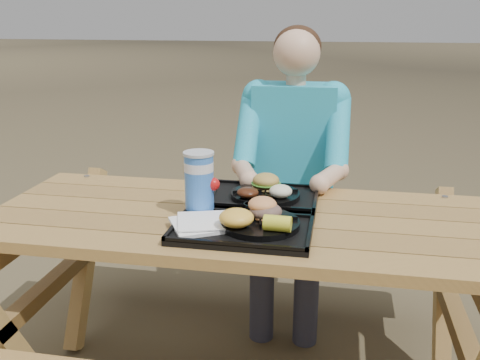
# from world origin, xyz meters

# --- Properties ---
(picnic_table) EXTENTS (1.80, 1.49, 0.75)m
(picnic_table) POSITION_xyz_m (0.00, 0.00, 0.38)
(picnic_table) COLOR #999999
(picnic_table) RESTS_ON ground
(tray_near) EXTENTS (0.45, 0.35, 0.02)m
(tray_near) POSITION_xyz_m (0.04, -0.14, 0.76)
(tray_near) COLOR black
(tray_near) RESTS_ON picnic_table
(tray_far) EXTENTS (0.45, 0.35, 0.02)m
(tray_far) POSITION_xyz_m (0.04, 0.14, 0.76)
(tray_far) COLOR black
(tray_far) RESTS_ON picnic_table
(plate_near) EXTENTS (0.26, 0.26, 0.02)m
(plate_near) POSITION_xyz_m (0.09, -0.14, 0.78)
(plate_near) COLOR black
(plate_near) RESTS_ON tray_near
(plate_far) EXTENTS (0.26, 0.26, 0.02)m
(plate_far) POSITION_xyz_m (0.07, 0.15, 0.78)
(plate_far) COLOR black
(plate_far) RESTS_ON tray_far
(napkin_stack) EXTENTS (0.24, 0.24, 0.02)m
(napkin_stack) POSITION_xyz_m (-0.10, -0.18, 0.78)
(napkin_stack) COLOR white
(napkin_stack) RESTS_ON tray_near
(soda_cup) EXTENTS (0.10, 0.10, 0.20)m
(soda_cup) POSITION_xyz_m (-0.14, -0.04, 0.87)
(soda_cup) COLOR blue
(soda_cup) RESTS_ON tray_near
(condiment_bbq) EXTENTS (0.05, 0.05, 0.03)m
(condiment_bbq) POSITION_xyz_m (0.04, -0.02, 0.79)
(condiment_bbq) COLOR #340507
(condiment_bbq) RESTS_ON tray_near
(condiment_mustard) EXTENTS (0.05, 0.05, 0.03)m
(condiment_mustard) POSITION_xyz_m (0.09, -0.01, 0.78)
(condiment_mustard) COLOR yellow
(condiment_mustard) RESTS_ON tray_near
(sandwich) EXTENTS (0.10, 0.10, 0.10)m
(sandwich) POSITION_xyz_m (0.11, -0.11, 0.84)
(sandwich) COLOR #E99352
(sandwich) RESTS_ON plate_near
(mac_cheese) EXTENTS (0.11, 0.11, 0.06)m
(mac_cheese) POSITION_xyz_m (0.03, -0.20, 0.82)
(mac_cheese) COLOR yellow
(mac_cheese) RESTS_ON plate_near
(corn_cob) EXTENTS (0.09, 0.09, 0.05)m
(corn_cob) POSITION_xyz_m (0.16, -0.22, 0.82)
(corn_cob) COLOR yellow
(corn_cob) RESTS_ON plate_near
(cutlery_far) EXTENTS (0.04, 0.15, 0.01)m
(cutlery_far) POSITION_xyz_m (-0.14, 0.14, 0.77)
(cutlery_far) COLOR black
(cutlery_far) RESTS_ON tray_far
(burger) EXTENTS (0.10, 0.10, 0.09)m
(burger) POSITION_xyz_m (0.07, 0.19, 0.84)
(burger) COLOR #B89341
(burger) RESTS_ON plate_far
(baked_beans) EXTENTS (0.08, 0.08, 0.04)m
(baked_beans) POSITION_xyz_m (0.01, 0.08, 0.81)
(baked_beans) COLOR #421C0D
(baked_beans) RESTS_ON plate_far
(potato_salad) EXTENTS (0.08, 0.08, 0.05)m
(potato_salad) POSITION_xyz_m (0.13, 0.10, 0.81)
(potato_salad) COLOR white
(potato_salad) RESTS_ON plate_far
(diner) EXTENTS (0.48, 0.84, 1.28)m
(diner) POSITION_xyz_m (0.13, 0.69, 0.64)
(diner) COLOR #1CAEC7
(diner) RESTS_ON ground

